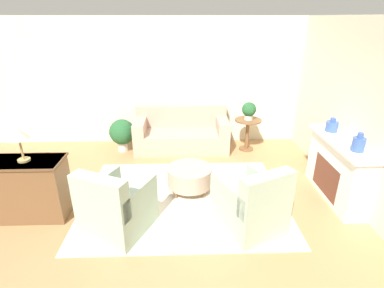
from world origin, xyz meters
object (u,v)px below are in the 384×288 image
object	(u,v)px
potted_plant_floor	(122,133)
vase_mantel_far	(359,144)
dresser	(31,188)
armchair_left	(116,208)
potted_plant_on_side_table	(249,110)
ottoman_table	(190,176)
armchair_right	(252,206)
side_table	(248,129)
vase_mantel_near	(332,126)
table_lamp	(18,135)
couch	(182,134)

from	to	relation	value
potted_plant_floor	vase_mantel_far	bearing A→B (deg)	-32.18
vase_mantel_far	dresser	bearing A→B (deg)	179.57
dresser	vase_mantel_far	distance (m)	4.75
armchair_left	potted_plant_on_side_table	distance (m)	3.65
ottoman_table	dresser	bearing A→B (deg)	-165.34
vase_mantel_far	armchair_right	bearing A→B (deg)	-166.33
dresser	side_table	bearing A→B (deg)	32.46
armchair_left	vase_mantel_near	bearing A→B (deg)	19.12
armchair_right	potted_plant_on_side_table	bearing A→B (deg)	79.67
vase_mantel_far	table_lamp	xyz separation A→B (m)	(-4.70, 0.04, 0.18)
armchair_right	potted_plant_on_side_table	world-z (taller)	potted_plant_on_side_table
armchair_left	vase_mantel_near	distance (m)	3.67
couch	potted_plant_on_side_table	bearing A→B (deg)	-4.87
side_table	dresser	distance (m)	4.34
potted_plant_floor	ottoman_table	bearing A→B (deg)	-50.61
vase_mantel_near	potted_plant_floor	bearing A→B (deg)	157.29
side_table	potted_plant_floor	xyz separation A→B (m)	(-2.77, 0.04, -0.07)
armchair_right	table_lamp	size ratio (longest dim) A/B	2.22
vase_mantel_near	ottoman_table	bearing A→B (deg)	-176.19
armchair_left	potted_plant_floor	distance (m)	2.80
side_table	potted_plant_floor	distance (m)	2.77
dresser	potted_plant_floor	distance (m)	2.53
vase_mantel_far	potted_plant_on_side_table	size ratio (longest dim) A/B	0.72
ottoman_table	potted_plant_on_side_table	world-z (taller)	potted_plant_on_side_table
couch	vase_mantel_far	world-z (taller)	vase_mantel_far
dresser	potted_plant_floor	size ratio (longest dim) A/B	1.44
couch	vase_mantel_near	world-z (taller)	vase_mantel_near
potted_plant_on_side_table	side_table	bearing A→B (deg)	0.00
side_table	vase_mantel_near	world-z (taller)	vase_mantel_near
vase_mantel_near	potted_plant_floor	distance (m)	4.19
side_table	dresser	size ratio (longest dim) A/B	0.68
table_lamp	vase_mantel_near	bearing A→B (deg)	9.27
couch	ottoman_table	world-z (taller)	couch
ottoman_table	vase_mantel_near	world-z (taller)	vase_mantel_near
potted_plant_on_side_table	potted_plant_floor	bearing A→B (deg)	179.27
couch	armchair_right	distance (m)	3.02
ottoman_table	vase_mantel_near	bearing A→B (deg)	3.81
dresser	vase_mantel_near	distance (m)	4.81
potted_plant_on_side_table	vase_mantel_near	bearing A→B (deg)	-56.19
armchair_left	ottoman_table	world-z (taller)	armchair_left
dresser	table_lamp	distance (m)	0.82
armchair_right	ottoman_table	size ratio (longest dim) A/B	1.45
vase_mantel_near	dresser	bearing A→B (deg)	-170.73
armchair_right	ottoman_table	world-z (taller)	armchair_right
potted_plant_floor	table_lamp	size ratio (longest dim) A/B	1.46
potted_plant_on_side_table	ottoman_table	bearing A→B (deg)	-127.68
armchair_right	table_lamp	world-z (taller)	table_lamp
couch	table_lamp	xyz separation A→B (m)	(-2.20, -2.45, 0.96)
potted_plant_on_side_table	table_lamp	distance (m)	4.35
armchair_right	vase_mantel_near	bearing A→B (deg)	37.35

